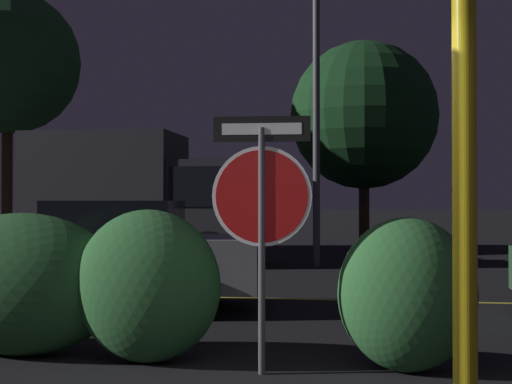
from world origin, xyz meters
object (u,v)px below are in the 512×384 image
(tree_1, at_px, (8,63))
(hedge_bush_1, at_px, (21,284))
(tree_2, at_px, (364,116))
(hedge_bush_3, at_px, (407,294))
(hedge_bush_2, at_px, (148,286))
(street_lamp, at_px, (316,53))
(delivery_truck, at_px, (149,195))
(stop_sign, at_px, (262,195))
(passing_car_2, at_px, (109,255))
(yellow_pole_right, at_px, (465,179))

(tree_1, bearing_deg, hedge_bush_1, -61.94)
(tree_1, xyz_separation_m, tree_2, (10.58, 1.83, -1.56))
(hedge_bush_3, distance_m, tree_1, 18.12)
(tree_1, bearing_deg, hedge_bush_2, -58.04)
(street_lamp, bearing_deg, delivery_truck, 174.16)
(stop_sign, bearing_deg, passing_car_2, 125.31)
(street_lamp, relative_size, tree_2, 1.14)
(yellow_pole_right, distance_m, tree_2, 18.08)
(stop_sign, distance_m, hedge_bush_2, 1.42)
(street_lamp, bearing_deg, tree_2, 79.12)
(hedge_bush_2, bearing_deg, hedge_bush_1, 174.58)
(stop_sign, height_order, passing_car_2, stop_sign)
(stop_sign, distance_m, tree_2, 15.97)
(hedge_bush_3, xyz_separation_m, passing_car_2, (-3.84, 3.10, 0.07))
(hedge_bush_1, height_order, tree_1, tree_1)
(hedge_bush_2, xyz_separation_m, street_lamp, (0.99, 9.71, 4.14))
(tree_1, bearing_deg, hedge_bush_3, -51.50)
(yellow_pole_right, bearing_deg, stop_sign, 122.69)
(street_lamp, bearing_deg, yellow_pole_right, -82.92)
(stop_sign, relative_size, tree_2, 0.35)
(hedge_bush_2, distance_m, delivery_truck, 10.61)
(stop_sign, distance_m, passing_car_2, 4.33)
(hedge_bush_1, xyz_separation_m, tree_2, (3.40, 15.32, 3.41))
(hedge_bush_3, relative_size, street_lamp, 0.19)
(delivery_truck, bearing_deg, stop_sign, 21.77)
(hedge_bush_2, xyz_separation_m, tree_1, (-8.49, 13.61, 4.95))
(hedge_bush_3, bearing_deg, passing_car_2, 141.09)
(hedge_bush_2, bearing_deg, hedge_bush_3, -0.57)
(hedge_bush_3, xyz_separation_m, tree_1, (-10.85, 13.63, 4.98))
(delivery_truck, distance_m, tree_2, 7.80)
(passing_car_2, xyz_separation_m, street_lamp, (2.48, 6.63, 4.10))
(passing_car_2, bearing_deg, street_lamp, -26.40)
(stop_sign, xyz_separation_m, tree_1, (-9.60, 13.90, 4.11))
(tree_2, bearing_deg, hedge_bush_3, -89.03)
(hedge_bush_1, bearing_deg, hedge_bush_3, -2.31)
(tree_1, bearing_deg, street_lamp, -22.38)
(passing_car_2, height_order, delivery_truck, delivery_truck)
(stop_sign, height_order, hedge_bush_2, stop_sign)
(yellow_pole_right, xyz_separation_m, passing_car_2, (-3.99, 5.54, -0.86))
(yellow_pole_right, xyz_separation_m, delivery_truck, (-5.55, 12.58, 0.04))
(street_lamp, height_order, tree_2, street_lamp)
(stop_sign, xyz_separation_m, delivery_truck, (-4.15, 10.41, 0.10))
(stop_sign, height_order, hedge_bush_3, stop_sign)
(street_lamp, bearing_deg, hedge_bush_1, -103.46)
(hedge_bush_2, relative_size, delivery_truck, 0.25)
(hedge_bush_3, distance_m, passing_car_2, 4.94)
(delivery_truck, relative_size, street_lamp, 0.78)
(yellow_pole_right, bearing_deg, hedge_bush_2, 135.46)
(stop_sign, relative_size, delivery_truck, 0.39)
(hedge_bush_3, relative_size, tree_1, 0.17)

